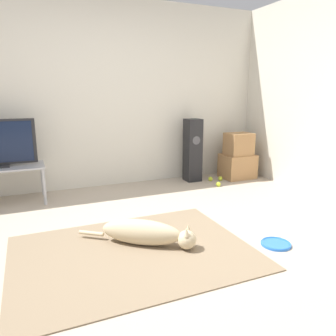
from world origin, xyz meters
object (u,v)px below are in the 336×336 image
Objects in this scene: frisbee at (276,244)px; floor_speaker at (193,150)px; dog at (147,233)px; tennis_ball_by_boxes at (220,178)px; cardboard_box_lower at (237,166)px; tennis_ball_near_speaker at (210,179)px; tennis_ball_loose_on_carpet at (218,184)px; cardboard_box_upper at (239,144)px.

frisbee is 0.28× the size of floor_speaker.
floor_speaker reaches higher than dog.
cardboard_box_lower is at bearing 8.73° from tennis_ball_by_boxes.
cardboard_box_lower is 0.51m from tennis_ball_near_speaker.
frisbee is (1.04, -0.44, -0.11)m from dog.
dog is 0.95× the size of floor_speaker.
tennis_ball_by_boxes is (-0.34, -0.05, -0.15)m from cardboard_box_lower.
frisbee is at bearing -105.33° from tennis_ball_near_speaker.
tennis_ball_near_speaker is at bearing 80.71° from tennis_ball_loose_on_carpet.
tennis_ball_by_boxes reaches higher than frisbee.
frisbee is at bearing -22.92° from dog.
cardboard_box_upper is 0.79m from tennis_ball_loose_on_carpet.
floor_speaker is 0.61m from tennis_ball_by_boxes.
floor_speaker is at bearing 52.41° from dog.
dog reaches higher than tennis_ball_by_boxes.
frisbee is at bearing -98.56° from floor_speaker.
tennis_ball_loose_on_carpet is at bearing -99.29° from tennis_ball_near_speaker.
frisbee is 1.86m from tennis_ball_loose_on_carpet.
floor_speaker is at bearing 168.23° from cardboard_box_upper.
cardboard_box_lower is 0.64m from tennis_ball_loose_on_carpet.
frisbee is at bearing -116.83° from cardboard_box_upper.
tennis_ball_near_speaker is at bearing 74.67° from frisbee.
dog is at bearing -134.45° from tennis_ball_near_speaker.
tennis_ball_near_speaker is at bearing 45.55° from dog.
dog is at bearing 157.08° from frisbee.
cardboard_box_upper is at bearing 29.26° from tennis_ball_loose_on_carpet.
cardboard_box_upper reaches higher than dog.
tennis_ball_near_speaker is at bearing -178.51° from cardboard_box_lower.
cardboard_box_lower is at bearing -10.33° from floor_speaker.
dog is at bearing -139.35° from tennis_ball_loose_on_carpet.
frisbee is 2.36m from cardboard_box_lower.
tennis_ball_by_boxes is at bearing 42.31° from dog.
cardboard_box_upper reaches higher than cardboard_box_lower.
dog is 1.14m from frisbee.
frisbee is 2.17m from tennis_ball_by_boxes.
tennis_ball_loose_on_carpet is at bearing -67.33° from floor_speaker.
tennis_ball_near_speaker reaches higher than frisbee.
dog is 2.29m from floor_speaker.
cardboard_box_lower is 0.35m from cardboard_box_upper.
tennis_ball_by_boxes and tennis_ball_loose_on_carpet have the same top height.
tennis_ball_loose_on_carpet is at bearing -127.25° from tennis_ball_by_boxes.
tennis_ball_near_speaker is 0.31m from tennis_ball_loose_on_carpet.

